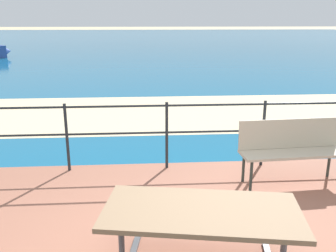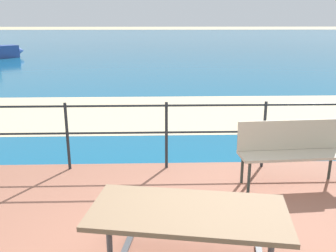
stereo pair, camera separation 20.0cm
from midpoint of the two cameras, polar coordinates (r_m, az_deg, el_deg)
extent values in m
cube|color=#145B84|center=(42.87, -1.59, 13.23)|extent=(90.00, 90.00, 0.01)
cube|color=beige|center=(9.21, -0.28, 2.14)|extent=(54.01, 3.96, 0.01)
cube|color=#7A6047|center=(2.94, 5.18, -13.21)|extent=(1.64, 0.97, 0.04)
cube|color=#7A6047|center=(3.62, 5.55, -12.88)|extent=(1.56, 0.52, 0.04)
cylinder|color=#4C5156|center=(3.23, -7.22, -18.17)|extent=(0.06, 0.06, 0.75)
cube|color=#BCAD93|center=(5.23, 19.90, -4.26)|extent=(1.46, 0.50, 0.04)
cube|color=#BCAD93|center=(5.32, 19.32, -1.32)|extent=(1.44, 0.15, 0.41)
cylinder|color=#2D3833|center=(4.95, 13.64, -7.69)|extent=(0.04, 0.04, 0.44)
cylinder|color=#2D3833|center=(5.21, 12.57, -6.38)|extent=(0.04, 0.04, 0.44)
cylinder|color=#2D3833|center=(5.73, 24.85, -5.43)|extent=(0.04, 0.04, 0.44)
cylinder|color=#1E2328|center=(5.62, -14.40, -1.62)|extent=(0.04, 0.04, 1.03)
cylinder|color=#1E2328|center=(5.49, 0.80, -1.52)|extent=(0.04, 0.04, 1.03)
cylinder|color=#1E2328|center=(5.75, 15.65, -1.32)|extent=(0.04, 0.04, 1.03)
cylinder|color=#1E2328|center=(5.37, 0.82, 3.20)|extent=(5.90, 0.03, 0.03)
cylinder|color=#1E2328|center=(5.48, 0.80, -1.01)|extent=(5.90, 0.03, 0.03)
cone|color=#2D478C|center=(25.18, -21.83, 10.84)|extent=(0.82, 0.82, 0.66)
camera|label=1|loc=(0.10, -88.97, 0.30)|focal=39.16mm
camera|label=2|loc=(0.10, 91.03, -0.30)|focal=39.16mm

